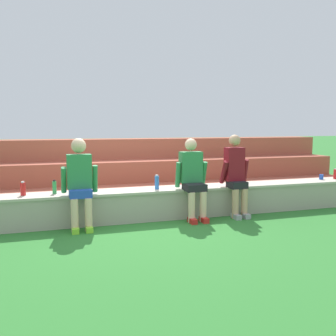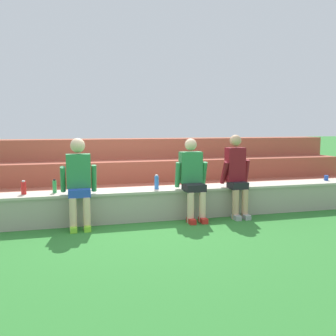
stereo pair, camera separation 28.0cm
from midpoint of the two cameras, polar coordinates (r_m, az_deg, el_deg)
The scene contains 10 objects.
ground_plane at distance 6.22m, azimuth -3.04°, elevation -8.25°, with size 80.00×80.00×0.00m, color #2D752D.
stone_seating_wall at distance 6.40m, azimuth -3.55°, elevation -5.34°, with size 8.49×0.56×0.51m.
brick_bleachers at distance 8.01m, azimuth -6.01°, elevation -1.31°, with size 9.85×1.89×1.28m.
person_far_left at distance 5.92m, azimuth -11.99°, elevation -1.75°, with size 0.55×0.50×1.38m.
person_left_of_center at distance 6.32m, azimuth 4.95°, elevation -1.32°, with size 0.55×0.57×1.36m.
person_center at distance 6.62m, azimuth 11.48°, elevation -0.87°, with size 0.50×0.49×1.42m.
water_bottle_center_gap at distance 6.25m, azimuth -15.50°, elevation -2.69°, with size 0.06×0.06×0.22m.
water_bottle_mid_left at distance 6.36m, azimuth -0.48°, elevation -2.16°, with size 0.07×0.07×0.24m.
water_bottle_mid_right at distance 6.25m, azimuth -19.74°, elevation -2.83°, with size 0.08×0.08×0.22m.
plastic_cup_right_end at distance 8.04m, azimuth 23.66°, elevation -1.37°, with size 0.08×0.08×0.10m, color blue.
Camera 2 is at (-1.12, -5.92, 1.58)m, focal length 40.45 mm.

